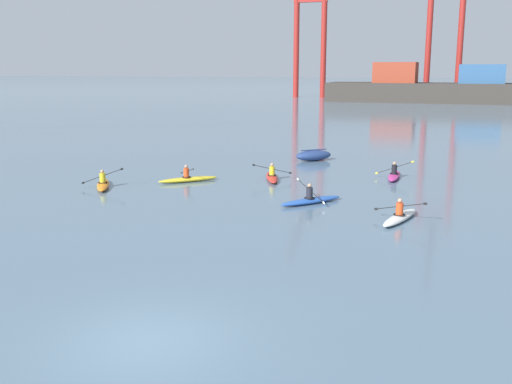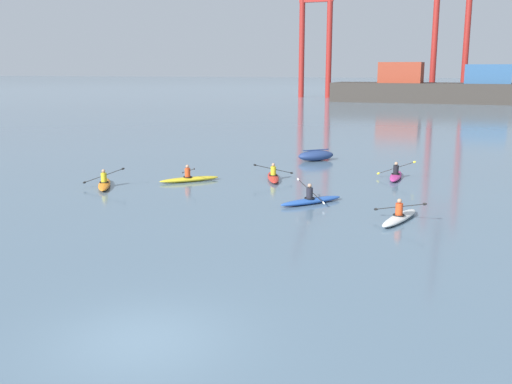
% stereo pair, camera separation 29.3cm
% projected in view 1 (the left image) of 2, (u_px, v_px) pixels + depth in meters
% --- Properties ---
extents(ground_plane, '(800.00, 800.00, 0.00)m').
position_uv_depth(ground_plane, '(148.00, 342.00, 13.39)').
color(ground_plane, slate).
extents(container_barge, '(54.76, 10.74, 7.81)m').
position_uv_depth(container_barge, '(481.00, 88.00, 105.38)').
color(container_barge, '#38332D').
rests_on(container_barge, ground).
extents(gantry_crane_west, '(7.18, 18.93, 32.99)m').
position_uv_depth(gantry_crane_west, '(310.00, 18.00, 123.08)').
color(gantry_crane_west, maroon).
rests_on(gantry_crane_west, ground).
extents(gantry_crane_west_mid, '(7.34, 20.10, 37.72)m').
position_uv_depth(gantry_crane_west_mid, '(447.00, 4.00, 116.44)').
color(gantry_crane_west_mid, maroon).
rests_on(gantry_crane_west_mid, ground).
extents(capsized_dinghy, '(2.65, 2.58, 0.76)m').
position_uv_depth(capsized_dinghy, '(314.00, 155.00, 39.66)').
color(capsized_dinghy, navy).
rests_on(capsized_dinghy, ground).
extents(kayak_red, '(2.11, 3.38, 0.95)m').
position_uv_depth(kayak_red, '(272.00, 177.00, 32.91)').
color(kayak_red, red).
rests_on(kayak_red, ground).
extents(kayak_white, '(2.18, 3.44, 0.95)m').
position_uv_depth(kayak_white, '(400.00, 216.00, 24.02)').
color(kayak_white, silver).
rests_on(kayak_white, ground).
extents(kayak_yellow, '(2.84, 2.82, 0.95)m').
position_uv_depth(kayak_yellow, '(188.00, 179.00, 32.26)').
color(kayak_yellow, yellow).
rests_on(kayak_yellow, ground).
extents(kayak_magenta, '(2.17, 3.42, 1.07)m').
position_uv_depth(kayak_magenta, '(394.00, 175.00, 33.37)').
color(kayak_magenta, '#C13384').
rests_on(kayak_magenta, ground).
extents(kayak_orange, '(2.28, 3.22, 1.02)m').
position_uv_depth(kayak_orange, '(103.00, 184.00, 30.80)').
color(kayak_orange, orange).
rests_on(kayak_orange, ground).
extents(kayak_blue, '(2.57, 3.05, 1.07)m').
position_uv_depth(kayak_blue, '(311.00, 200.00, 27.06)').
color(kayak_blue, '#2856B2').
rests_on(kayak_blue, ground).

